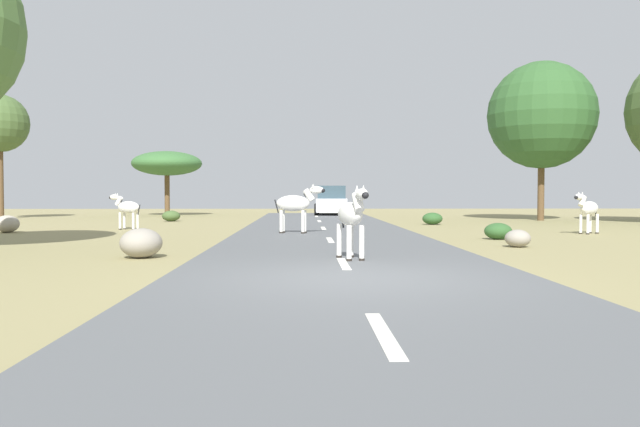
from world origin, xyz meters
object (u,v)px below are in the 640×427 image
Objects in this scene: tree_3 at (167,164)px; bush_1 at (498,231)px; zebra_3 at (296,204)px; zebra_0 at (352,215)px; rock_4 at (141,243)px; zebra_1 at (127,208)px; car_0 at (332,201)px; zebra_2 at (588,209)px; tree_2 at (542,115)px; rock_0 at (7,224)px; rock_1 at (518,238)px; bush_0 at (432,219)px; bush_2 at (171,216)px.

bush_1 is at bearing -55.18° from tree_3.
tree_3 is at bearing -143.56° from zebra_3.
tree_3 reaches higher than zebra_3.
zebra_0 is 1.90× the size of bush_1.
zebra_0 is 4.54m from rock_4.
zebra_1 is at bearing -83.80° from tree_3.
car_0 is at bearing 101.44° from bush_1.
tree_2 is (2.23, 10.23, 4.34)m from zebra_2.
tree_2 is 8.28× the size of rock_4.
rock_0 is 16.89m from rock_1.
tree_3 is (-7.93, 17.75, 2.10)m from zebra_3.
bush_0 is 12.43m from bush_2.
bush_0 reaches higher than bush_1.
bush_0 is 16.64m from rock_0.
zebra_2 is 18.68m from bush_2.
bush_1 reaches higher than rock_1.
bush_2 is (1.82, -7.80, -2.86)m from tree_3.
zebra_2 reaches higher than bush_0.
tree_2 reaches higher than bush_2.
zebra_3 is at bearing -139.19° from tree_2.
zebra_0 reaches higher than bush_2.
bush_1 is at bearing 83.12° from rock_1.
tree_2 is 24.27m from rock_0.
tree_2 is (12.00, 10.36, 4.17)m from zebra_3.
bush_0 is at bearing 150.46° from zebra_3.
zebra_1 is at bearing -116.96° from car_0.
rock_4 is (-5.16, -25.14, -0.53)m from car_0.
tree_3 is 18.00m from bush_0.
zebra_3 is at bearing -65.93° from tree_3.
tree_3 is at bearing 31.30° from zebra_1.
zebra_2 is at bearing -44.88° from tree_3.
rock_0 reaches higher than bush_0.
rock_1 is at bearing 61.07° from zebra_3.
rock_0 is at bearing -54.61° from zebra_0.
rock_4 reaches higher than bush_1.
tree_2 is at bearing 1.31° from bush_2.
rock_4 is (2.91, -17.38, 0.06)m from bush_2.
zebra_2 is 0.18× the size of tree_2.
car_0 reaches higher than bush_2.
bush_1 is (-3.76, -2.41, -0.60)m from zebra_2.
zebra_2 is 19.23m from car_0.
zebra_3 is 2.61× the size of rock_1.
bush_2 reaches higher than bush_1.
zebra_3 is 8.76m from bush_0.
tree_2 is 9.61× the size of bush_1.
tree_2 reaches higher than zebra_0.
zebra_2 is 2.18× the size of rock_1.
bush_2 is (-15.88, 9.82, -0.58)m from zebra_2.
zebra_0 reaches higher than rock_4.
tree_3 is at bearing -177.81° from car_0.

